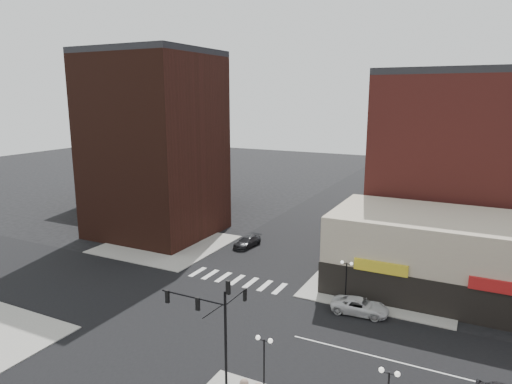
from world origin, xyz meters
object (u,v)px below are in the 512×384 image
at_px(traffic_signal, 216,314).
at_px(white_suv, 360,306).
at_px(dark_sedan_north, 247,242).
at_px(street_lamp_ne, 346,271).
at_px(street_lamp_se_a, 264,351).

bearing_deg(traffic_signal, white_suv, 65.39).
bearing_deg(dark_sedan_north, traffic_signal, -59.53).
bearing_deg(street_lamp_ne, dark_sedan_north, 147.03).
relative_size(street_lamp_se_a, dark_sedan_north, 0.88).
height_order(street_lamp_se_a, white_suv, street_lamp_se_a).
distance_m(white_suv, dark_sedan_north, 21.76).
height_order(white_suv, dark_sedan_north, white_suv).
relative_size(street_lamp_se_a, white_suv, 0.80).
bearing_deg(traffic_signal, dark_sedan_north, 113.60).
distance_m(traffic_signal, street_lamp_se_a, 4.12).
relative_size(traffic_signal, white_suv, 1.49).
xyz_separation_m(traffic_signal, white_suv, (6.57, 14.33, -4.24)).
bearing_deg(white_suv, street_lamp_se_a, 165.02).
relative_size(street_lamp_se_a, street_lamp_ne, 1.00).
bearing_deg(traffic_signal, street_lamp_ne, 73.25).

